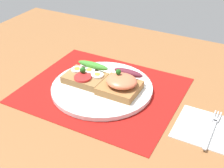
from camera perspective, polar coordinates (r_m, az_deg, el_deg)
ground_plane at (r=82.25cm, az=-1.85°, el=-2.14°), size 120.00×90.00×3.20cm
placemat at (r=81.26cm, az=-1.87°, el=-1.13°), size 40.52×33.93×0.30cm
plate at (r=80.86cm, az=-1.88°, el=-0.70°), size 26.84×26.84×1.15cm
sandwich_egg_tomato at (r=82.56cm, az=-4.85°, el=1.62°), size 10.74×9.36×4.11cm
sandwich_salmon at (r=77.81cm, az=1.82°, el=0.18°), size 9.79×10.59×5.87cm
napkin at (r=71.81cm, az=17.71°, el=-8.04°), size 14.62×12.71×0.60cm
fork at (r=71.64cm, az=18.30°, el=-7.80°), size 1.62×14.18×0.32cm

